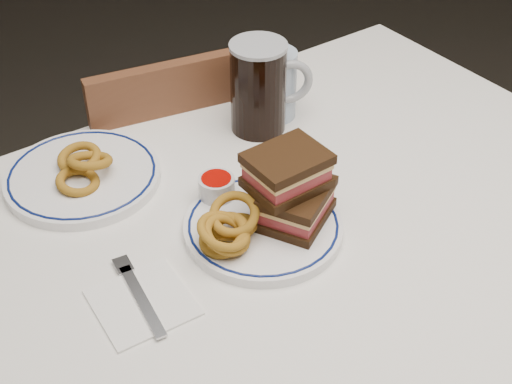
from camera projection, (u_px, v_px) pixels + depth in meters
dining_table at (273, 274)px, 1.18m from camera, size 1.27×0.87×0.75m
chair_far at (181, 190)px, 1.64m from camera, size 0.46×0.46×0.85m
main_plate at (263, 227)px, 1.10m from camera, size 0.25×0.25×0.02m
reuben_sandwich at (292, 187)px, 1.07m from camera, size 0.14×0.13×0.12m
onion_rings_main at (228, 229)px, 1.05m from camera, size 0.11×0.10×0.08m
ketchup_ramekin at (216, 186)px, 1.14m from camera, size 0.06×0.06×0.03m
beer_mug at (260, 86)px, 1.28m from camera, size 0.15×0.10×0.17m
water_glass at (274, 84)px, 1.33m from camera, size 0.08×0.08×0.13m
far_plate at (83, 176)px, 1.20m from camera, size 0.26×0.26×0.02m
onion_rings_far at (82, 166)px, 1.18m from camera, size 0.11×0.12×0.06m
napkin_fork at (142, 301)px, 0.99m from camera, size 0.14×0.17×0.01m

